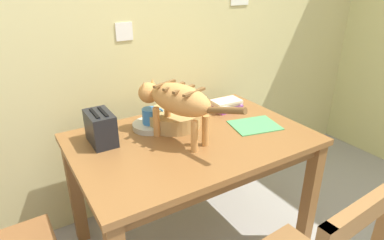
# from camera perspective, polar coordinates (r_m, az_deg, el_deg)

# --- Properties ---
(wall_rear) EXTENTS (4.89, 0.11, 2.50)m
(wall_rear) POSITION_cam_1_polar(r_m,az_deg,el_deg) (2.11, -11.98, 15.30)
(wall_rear) COLOR #D5CA87
(wall_rear) RESTS_ON ground_plane
(dining_table) EXTENTS (1.28, 0.86, 0.74)m
(dining_table) POSITION_cam_1_polar(r_m,az_deg,el_deg) (1.84, -0.00, -5.39)
(dining_table) COLOR brown
(dining_table) RESTS_ON ground_plane
(cat) EXTENTS (0.27, 0.66, 0.31)m
(cat) POSITION_cam_1_polar(r_m,az_deg,el_deg) (1.69, -2.81, 3.45)
(cat) COLOR #CB8A47
(cat) RESTS_ON dining_table
(saucer_bowl) EXTENTS (0.21, 0.21, 0.03)m
(saucer_bowl) POSITION_cam_1_polar(r_m,az_deg,el_deg) (1.91, -7.22, -0.97)
(saucer_bowl) COLOR beige
(saucer_bowl) RESTS_ON dining_table
(coffee_mug) EXTENTS (0.13, 0.09, 0.09)m
(coffee_mug) POSITION_cam_1_polar(r_m,az_deg,el_deg) (1.88, -7.22, 0.74)
(coffee_mug) COLOR #357AC7
(coffee_mug) RESTS_ON saucer_bowl
(magazine) EXTENTS (0.31, 0.27, 0.01)m
(magazine) POSITION_cam_1_polar(r_m,az_deg,el_deg) (1.96, 10.86, -0.91)
(magazine) COLOR #4CA15F
(magazine) RESTS_ON dining_table
(book_stack) EXTENTS (0.20, 0.13, 0.07)m
(book_stack) POSITION_cam_1_polar(r_m,az_deg,el_deg) (2.15, 6.11, 2.66)
(book_stack) COLOR purple
(book_stack) RESTS_ON dining_table
(wicker_basket) EXTENTS (0.31, 0.31, 0.09)m
(wicker_basket) POSITION_cam_1_polar(r_m,az_deg,el_deg) (1.92, -3.18, 0.34)
(wicker_basket) COLOR tan
(wicker_basket) RESTS_ON dining_table
(toaster) EXTENTS (0.12, 0.20, 0.18)m
(toaster) POSITION_cam_1_polar(r_m,az_deg,el_deg) (1.77, -15.61, -1.36)
(toaster) COLOR black
(toaster) RESTS_ON dining_table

